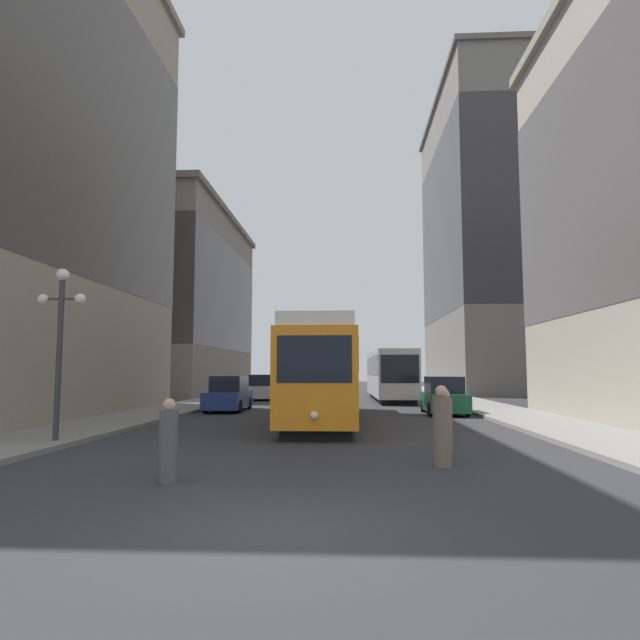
{
  "coord_description": "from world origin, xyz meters",
  "views": [
    {
      "loc": [
        0.92,
        -7.29,
        2.1
      ],
      "look_at": [
        -0.06,
        10.35,
        3.75
      ],
      "focal_mm": 30.47,
      "sensor_mm": 36.0,
      "label": 1
    }
  ],
  "objects_px": {
    "parked_car_left_mid": "(262,388)",
    "parked_car_left_near": "(229,395)",
    "streetcar": "(324,371)",
    "pedestrian_on_sidewalk": "(445,423)",
    "pedestrian_crossing_near": "(168,443)",
    "parked_car_right_far": "(444,397)",
    "transit_bus": "(390,373)",
    "lamp_post_left_near": "(61,325)",
    "pedestrian_crossing_far": "(442,428)"
  },
  "relations": [
    {
      "from": "streetcar",
      "to": "pedestrian_crossing_near",
      "type": "bearing_deg",
      "value": -100.73
    },
    {
      "from": "pedestrian_crossing_near",
      "to": "pedestrian_on_sidewalk",
      "type": "distance_m",
      "value": 7.16
    },
    {
      "from": "transit_bus",
      "to": "lamp_post_left_near",
      "type": "xyz_separation_m",
      "value": [
        -11.13,
        -24.3,
        1.46
      ]
    },
    {
      "from": "parked_car_left_near",
      "to": "lamp_post_left_near",
      "type": "bearing_deg",
      "value": -98.94
    },
    {
      "from": "pedestrian_on_sidewalk",
      "to": "lamp_post_left_near",
      "type": "height_order",
      "value": "lamp_post_left_near"
    },
    {
      "from": "parked_car_left_near",
      "to": "lamp_post_left_near",
      "type": "xyz_separation_m",
      "value": [
        -1.9,
        -13.45,
        2.56
      ]
    },
    {
      "from": "transit_bus",
      "to": "parked_car_right_far",
      "type": "bearing_deg",
      "value": -83.42
    },
    {
      "from": "streetcar",
      "to": "transit_bus",
      "type": "distance_m",
      "value": 16.58
    },
    {
      "from": "pedestrian_crossing_far",
      "to": "lamp_post_left_near",
      "type": "xyz_separation_m",
      "value": [
        -10.31,
        2.78,
        2.58
      ]
    },
    {
      "from": "parked_car_right_far",
      "to": "lamp_post_left_near",
      "type": "height_order",
      "value": "lamp_post_left_near"
    },
    {
      "from": "parked_car_left_mid",
      "to": "pedestrian_on_sidewalk",
      "type": "relative_size",
      "value": 2.71
    },
    {
      "from": "parked_car_left_mid",
      "to": "pedestrian_crossing_far",
      "type": "xyz_separation_m",
      "value": [
        8.41,
        -27.02,
        -0.01
      ]
    },
    {
      "from": "parked_car_right_far",
      "to": "pedestrian_crossing_far",
      "type": "relative_size",
      "value": 2.52
    },
    {
      "from": "parked_car_left_mid",
      "to": "parked_car_left_near",
      "type": "bearing_deg",
      "value": -88.85
    },
    {
      "from": "pedestrian_crossing_near",
      "to": "lamp_post_left_near",
      "type": "relative_size",
      "value": 0.32
    },
    {
      "from": "streetcar",
      "to": "lamp_post_left_near",
      "type": "distance_m",
      "value": 10.97
    },
    {
      "from": "parked_car_left_mid",
      "to": "pedestrian_crossing_near",
      "type": "distance_m",
      "value": 29.15
    },
    {
      "from": "lamp_post_left_near",
      "to": "pedestrian_on_sidewalk",
      "type": "bearing_deg",
      "value": -3.77
    },
    {
      "from": "parked_car_left_near",
      "to": "transit_bus",
      "type": "bearing_deg",
      "value": 48.71
    },
    {
      "from": "parked_car_left_mid",
      "to": "pedestrian_on_sidewalk",
      "type": "xyz_separation_m",
      "value": [
        8.84,
        -24.95,
        -0.09
      ]
    },
    {
      "from": "streetcar",
      "to": "transit_bus",
      "type": "height_order",
      "value": "streetcar"
    },
    {
      "from": "pedestrian_crossing_near",
      "to": "parked_car_left_mid",
      "type": "bearing_deg",
      "value": -84.03
    },
    {
      "from": "pedestrian_crossing_far",
      "to": "lamp_post_left_near",
      "type": "distance_m",
      "value": 10.98
    },
    {
      "from": "transit_bus",
      "to": "parked_car_right_far",
      "type": "relative_size",
      "value": 2.91
    },
    {
      "from": "parked_car_right_far",
      "to": "parked_car_left_mid",
      "type": "bearing_deg",
      "value": -48.03
    },
    {
      "from": "transit_bus",
      "to": "lamp_post_left_near",
      "type": "bearing_deg",
      "value": -115.82
    },
    {
      "from": "parked_car_right_far",
      "to": "lamp_post_left_near",
      "type": "bearing_deg",
      "value": 43.27
    },
    {
      "from": "pedestrian_crossing_near",
      "to": "lamp_post_left_near",
      "type": "xyz_separation_m",
      "value": [
        -4.83,
        4.76,
        2.67
      ]
    },
    {
      "from": "streetcar",
      "to": "pedestrian_on_sidewalk",
      "type": "xyz_separation_m",
      "value": [
        3.56,
        -8.9,
        -1.35
      ]
    },
    {
      "from": "parked_car_left_mid",
      "to": "streetcar",
      "type": "bearing_deg",
      "value": -70.62
    },
    {
      "from": "transit_bus",
      "to": "parked_car_left_near",
      "type": "relative_size",
      "value": 2.71
    },
    {
      "from": "transit_bus",
      "to": "parked_car_left_mid",
      "type": "distance_m",
      "value": 9.3
    },
    {
      "from": "streetcar",
      "to": "parked_car_left_near",
      "type": "bearing_deg",
      "value": 134.73
    },
    {
      "from": "transit_bus",
      "to": "pedestrian_crossing_near",
      "type": "height_order",
      "value": "transit_bus"
    },
    {
      "from": "streetcar",
      "to": "pedestrian_on_sidewalk",
      "type": "bearing_deg",
      "value": -68.67
    },
    {
      "from": "streetcar",
      "to": "pedestrian_crossing_far",
      "type": "height_order",
      "value": "streetcar"
    },
    {
      "from": "streetcar",
      "to": "lamp_post_left_near",
      "type": "height_order",
      "value": "lamp_post_left_near"
    },
    {
      "from": "transit_bus",
      "to": "parked_car_right_far",
      "type": "distance_m",
      "value": 12.61
    },
    {
      "from": "parked_car_right_far",
      "to": "pedestrian_crossing_far",
      "type": "distance_m",
      "value": 14.84
    },
    {
      "from": "pedestrian_on_sidewalk",
      "to": "parked_car_left_near",
      "type": "bearing_deg",
      "value": -27.23
    },
    {
      "from": "parked_car_left_near",
      "to": "lamp_post_left_near",
      "type": "distance_m",
      "value": 13.82
    },
    {
      "from": "parked_car_left_mid",
      "to": "lamp_post_left_near",
      "type": "bearing_deg",
      "value": -93.32
    },
    {
      "from": "pedestrian_crossing_near",
      "to": "pedestrian_on_sidewalk",
      "type": "relative_size",
      "value": 0.97
    },
    {
      "from": "pedestrian_crossing_far",
      "to": "lamp_post_left_near",
      "type": "height_order",
      "value": "lamp_post_left_near"
    },
    {
      "from": "parked_car_right_far",
      "to": "pedestrian_on_sidewalk",
      "type": "xyz_separation_m",
      "value": [
        -2.1,
        -12.55,
        -0.09
      ]
    },
    {
      "from": "streetcar",
      "to": "parked_car_left_mid",
      "type": "relative_size",
      "value": 3.39
    },
    {
      "from": "transit_bus",
      "to": "pedestrian_crossing_near",
      "type": "distance_m",
      "value": 29.75
    },
    {
      "from": "streetcar",
      "to": "pedestrian_on_sidewalk",
      "type": "height_order",
      "value": "streetcar"
    },
    {
      "from": "pedestrian_crossing_near",
      "to": "pedestrian_crossing_far",
      "type": "xyz_separation_m",
      "value": [
        5.48,
        1.98,
        0.1
      ]
    },
    {
      "from": "parked_car_right_far",
      "to": "pedestrian_on_sidewalk",
      "type": "relative_size",
      "value": 2.78
    }
  ]
}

